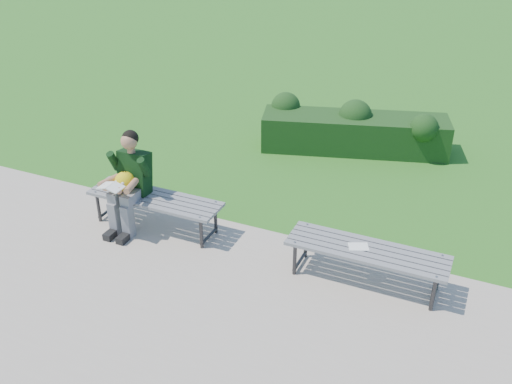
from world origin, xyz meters
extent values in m
plane|color=#336B1B|center=(0.00, 0.00, 0.00)|extent=(80.00, 80.00, 0.00)
cube|color=#ACA092|center=(0.00, -1.75, 0.01)|extent=(30.00, 3.50, 0.02)
cube|color=#154419|center=(0.72, 2.99, 0.30)|extent=(3.17, 1.60, 0.60)
sphere|color=#154419|center=(-0.54, 3.02, 0.57)|extent=(0.63, 0.63, 0.51)
sphere|color=#154419|center=(0.69, 3.08, 0.57)|extent=(0.69, 0.69, 0.56)
sphere|color=#154419|center=(1.84, 3.02, 0.57)|extent=(0.57, 0.57, 0.46)
cube|color=slate|center=(-0.97, -0.72, 0.45)|extent=(1.80, 0.08, 0.04)
cube|color=slate|center=(-0.97, -0.62, 0.45)|extent=(1.80, 0.08, 0.04)
cube|color=slate|center=(-0.97, -0.52, 0.45)|extent=(1.80, 0.08, 0.04)
cube|color=slate|center=(-0.97, -0.41, 0.45)|extent=(1.80, 0.08, 0.04)
cube|color=slate|center=(-0.97, -0.31, 0.45)|extent=(1.80, 0.08, 0.04)
cylinder|color=#2D2D30|center=(-1.75, -0.71, 0.23)|extent=(0.04, 0.04, 0.41)
cylinder|color=#2D2D30|center=(-1.75, -0.33, 0.23)|extent=(0.04, 0.04, 0.41)
cylinder|color=#2D2D30|center=(-1.75, -0.52, 0.41)|extent=(0.04, 0.42, 0.04)
cylinder|color=#2D2D30|center=(-1.75, -0.52, 0.08)|extent=(0.04, 0.42, 0.04)
cylinder|color=gray|center=(-1.75, -0.72, 0.47)|extent=(0.02, 0.02, 0.01)
cylinder|color=gray|center=(-1.75, -0.31, 0.47)|extent=(0.02, 0.02, 0.01)
cylinder|color=#2D2D30|center=(-0.19, -0.71, 0.23)|extent=(0.04, 0.04, 0.41)
cylinder|color=#2D2D30|center=(-0.19, -0.33, 0.23)|extent=(0.04, 0.04, 0.41)
cylinder|color=#2D2D30|center=(-0.19, -0.52, 0.41)|extent=(0.04, 0.42, 0.04)
cylinder|color=#2D2D30|center=(-0.19, -0.52, 0.08)|extent=(0.04, 0.42, 0.04)
cylinder|color=gray|center=(-0.19, -0.72, 0.47)|extent=(0.02, 0.02, 0.01)
cylinder|color=gray|center=(-0.19, -0.31, 0.47)|extent=(0.02, 0.02, 0.01)
cube|color=slate|center=(1.84, -0.76, 0.45)|extent=(1.80, 0.08, 0.04)
cube|color=slate|center=(1.84, -0.66, 0.45)|extent=(1.80, 0.08, 0.04)
cube|color=slate|center=(1.84, -0.55, 0.45)|extent=(1.80, 0.08, 0.04)
cube|color=slate|center=(1.84, -0.45, 0.45)|extent=(1.80, 0.08, 0.04)
cube|color=slate|center=(1.84, -0.34, 0.45)|extent=(1.80, 0.08, 0.04)
cylinder|color=#2D2D30|center=(1.06, -0.74, 0.23)|extent=(0.04, 0.04, 0.41)
cylinder|color=#2D2D30|center=(1.06, -0.36, 0.23)|extent=(0.04, 0.04, 0.41)
cylinder|color=#2D2D30|center=(1.06, -0.55, 0.41)|extent=(0.04, 0.42, 0.04)
cylinder|color=#2D2D30|center=(1.06, -0.55, 0.08)|extent=(0.04, 0.42, 0.04)
cylinder|color=gray|center=(1.06, -0.76, 0.47)|extent=(0.02, 0.02, 0.01)
cylinder|color=gray|center=(1.06, -0.34, 0.47)|extent=(0.02, 0.02, 0.01)
cylinder|color=#2D2D30|center=(2.62, -0.74, 0.23)|extent=(0.04, 0.04, 0.41)
cylinder|color=#2D2D30|center=(2.62, -0.36, 0.23)|extent=(0.04, 0.04, 0.41)
cylinder|color=#2D2D30|center=(2.62, -0.55, 0.41)|extent=(0.04, 0.42, 0.04)
cylinder|color=#2D2D30|center=(2.62, -0.55, 0.08)|extent=(0.04, 0.42, 0.04)
cylinder|color=gray|center=(2.62, -0.76, 0.47)|extent=(0.02, 0.02, 0.01)
cylinder|color=gray|center=(2.62, -0.34, 0.47)|extent=(0.02, 0.02, 0.01)
cube|color=gray|center=(-1.37, -0.68, 0.54)|extent=(0.14, 0.42, 0.13)
cube|color=gray|center=(-1.17, -0.68, 0.54)|extent=(0.14, 0.42, 0.13)
cube|color=gray|center=(-1.37, -0.86, 0.24)|extent=(0.12, 0.13, 0.45)
cube|color=gray|center=(-1.17, -0.86, 0.24)|extent=(0.12, 0.13, 0.45)
cube|color=black|center=(-1.37, -0.96, 0.07)|extent=(0.11, 0.26, 0.09)
cube|color=black|center=(-1.17, -0.96, 0.07)|extent=(0.11, 0.26, 0.09)
cube|color=black|center=(-1.27, -0.48, 0.75)|extent=(0.40, 0.30, 0.59)
cylinder|color=#AF7556|center=(-1.27, -0.50, 1.07)|extent=(0.10, 0.10, 0.08)
sphere|color=#AF7556|center=(-1.27, -0.52, 1.20)|extent=(0.21, 0.21, 0.21)
sphere|color=black|center=(-1.27, -0.49, 1.23)|extent=(0.21, 0.21, 0.21)
cylinder|color=black|center=(-1.50, -0.58, 0.91)|extent=(0.10, 0.21, 0.30)
cylinder|color=black|center=(-1.04, -0.58, 0.91)|extent=(0.10, 0.21, 0.30)
cylinder|color=#AF7556|center=(-1.44, -0.80, 0.74)|extent=(0.14, 0.31, 0.08)
cylinder|color=#AF7556|center=(-1.10, -0.80, 0.74)|extent=(0.14, 0.31, 0.08)
sphere|color=#AF7556|center=(-1.37, -0.96, 0.74)|extent=(0.09, 0.09, 0.09)
sphere|color=#AF7556|center=(-1.17, -0.96, 0.74)|extent=(0.09, 0.09, 0.09)
sphere|color=gold|center=(-1.27, -0.70, 0.72)|extent=(0.25, 0.25, 0.25)
cone|color=#FE4807|center=(-1.27, -0.81, 0.71)|extent=(0.07, 0.07, 0.07)
cone|color=black|center=(-1.28, -0.69, 0.85)|extent=(0.03, 0.05, 0.08)
cone|color=black|center=(-1.25, -0.68, 0.85)|extent=(0.03, 0.04, 0.07)
sphere|color=white|center=(-1.31, -0.80, 0.75)|extent=(0.05, 0.05, 0.05)
sphere|color=white|center=(-1.22, -0.80, 0.75)|extent=(0.05, 0.05, 0.05)
cube|color=white|center=(-1.34, -0.98, 0.79)|extent=(0.15, 0.20, 0.05)
cube|color=white|center=(-1.19, -0.98, 0.79)|extent=(0.15, 0.20, 0.05)
cube|color=white|center=(1.74, -0.55, 0.47)|extent=(0.27, 0.23, 0.01)
camera|label=1|loc=(2.85, -5.83, 4.07)|focal=40.00mm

